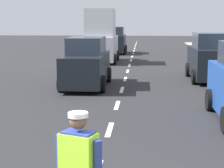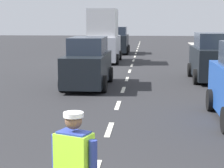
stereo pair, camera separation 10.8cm
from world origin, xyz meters
The scene contains 7 objects.
ground_plane centered at (0.00, 21.00, 0.00)m, with size 96.00×96.00×0.00m, color #28282B.
lane_center_line centered at (0.00, 25.20, 0.00)m, with size 0.14×46.40×0.01m.
road_worker centered at (0.06, 0.55, 0.93)m, with size 0.76×0.43×1.67m.
delivery_truck centered at (-1.94, 22.29, 1.61)m, with size 2.16×4.60×3.54m.
car_parked_far centered at (3.99, 14.66, 1.04)m, with size 1.95×4.06×2.24m.
car_oncoming_third centered at (-1.55, 29.59, 1.05)m, with size 1.94×3.90×2.27m.
car_oncoming_lead centered at (-1.55, 12.43, 0.98)m, with size 1.88×4.40×2.11m.
Camera 2 is at (0.95, -4.28, 2.82)m, focal length 63.80 mm.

